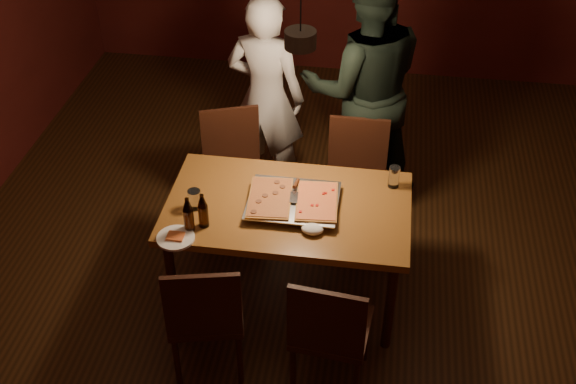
# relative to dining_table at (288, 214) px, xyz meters

# --- Properties ---
(room_shell) EXTENTS (6.00, 6.00, 6.00)m
(room_shell) POSITION_rel_dining_table_xyz_m (0.04, 0.23, 0.72)
(room_shell) COLOR #3A210F
(room_shell) RESTS_ON ground
(dining_table) EXTENTS (1.50, 0.90, 0.75)m
(dining_table) POSITION_rel_dining_table_xyz_m (0.00, 0.00, 0.00)
(dining_table) COLOR #905924
(dining_table) RESTS_ON floor
(chair_far_left) EXTENTS (0.54, 0.54, 0.49)m
(chair_far_left) POSITION_rel_dining_table_xyz_m (-0.51, 0.73, -0.14)
(chair_far_left) COLOR #38190F
(chair_far_left) RESTS_ON floor
(chair_far_right) EXTENTS (0.42, 0.42, 0.49)m
(chair_far_right) POSITION_rel_dining_table_xyz_m (0.38, 0.73, -0.14)
(chair_far_right) COLOR #38190F
(chair_far_right) RESTS_ON floor
(chair_near_left) EXTENTS (0.50, 0.50, 0.49)m
(chair_near_left) POSITION_rel_dining_table_xyz_m (-0.36, -0.73, -0.14)
(chair_near_left) COLOR #38190F
(chair_near_left) RESTS_ON floor
(chair_near_right) EXTENTS (0.46, 0.46, 0.49)m
(chair_near_right) POSITION_rel_dining_table_xyz_m (0.34, -0.75, -0.14)
(chair_near_right) COLOR #38190F
(chair_near_right) RESTS_ON floor
(pizza_tray) EXTENTS (0.59, 0.50, 0.05)m
(pizza_tray) POSITION_rel_dining_table_xyz_m (0.03, -0.00, 0.10)
(pizza_tray) COLOR silver
(pizza_tray) RESTS_ON dining_table
(pizza_meat) EXTENTS (0.29, 0.43, 0.02)m
(pizza_meat) POSITION_rel_dining_table_xyz_m (-0.11, -0.02, 0.13)
(pizza_meat) COLOR maroon
(pizza_meat) RESTS_ON pizza_tray
(pizza_cheese) EXTENTS (0.28, 0.41, 0.02)m
(pizza_cheese) POSITION_rel_dining_table_xyz_m (0.18, -0.01, 0.13)
(pizza_cheese) COLOR gold
(pizza_cheese) RESTS_ON pizza_tray
(spatula) EXTENTS (0.11, 0.25, 0.04)m
(spatula) POSITION_rel_dining_table_xyz_m (0.02, 0.00, 0.14)
(spatula) COLOR silver
(spatula) RESTS_ON pizza_tray
(beer_bottle_a) EXTENTS (0.06, 0.06, 0.23)m
(beer_bottle_a) POSITION_rel_dining_table_xyz_m (-0.54, -0.32, 0.19)
(beer_bottle_a) COLOR black
(beer_bottle_a) RESTS_ON dining_table
(beer_bottle_b) EXTENTS (0.06, 0.06, 0.23)m
(beer_bottle_b) POSITION_rel_dining_table_xyz_m (-0.46, -0.27, 0.19)
(beer_bottle_b) COLOR black
(beer_bottle_b) RESTS_ON dining_table
(water_glass_left) EXTENTS (0.08, 0.08, 0.13)m
(water_glass_left) POSITION_rel_dining_table_xyz_m (-0.56, -0.11, 0.14)
(water_glass_left) COLOR silver
(water_glass_left) RESTS_ON dining_table
(water_glass_right) EXTENTS (0.07, 0.07, 0.14)m
(water_glass_right) POSITION_rel_dining_table_xyz_m (0.63, 0.29, 0.15)
(water_glass_right) COLOR silver
(water_glass_right) RESTS_ON dining_table
(plate_slice) EXTENTS (0.22, 0.22, 0.03)m
(plate_slice) POSITION_rel_dining_table_xyz_m (-0.60, -0.41, 0.08)
(plate_slice) COLOR white
(plate_slice) RESTS_ON dining_table
(napkin) EXTENTS (0.13, 0.10, 0.06)m
(napkin) POSITION_rel_dining_table_xyz_m (0.18, -0.23, 0.10)
(napkin) COLOR white
(napkin) RESTS_ON dining_table
(diner_white) EXTENTS (0.64, 0.48, 1.61)m
(diner_white) POSITION_rel_dining_table_xyz_m (-0.34, 1.17, 0.13)
(diner_white) COLOR silver
(diner_white) RESTS_ON floor
(diner_dark) EXTENTS (1.05, 0.89, 1.90)m
(diner_dark) POSITION_rel_dining_table_xyz_m (0.38, 1.17, 0.27)
(diner_dark) COLOR black
(diner_dark) RESTS_ON floor
(pendant_lamp) EXTENTS (0.18, 0.18, 1.10)m
(pendant_lamp) POSITION_rel_dining_table_xyz_m (0.04, 0.23, 1.08)
(pendant_lamp) COLOR black
(pendant_lamp) RESTS_ON ceiling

